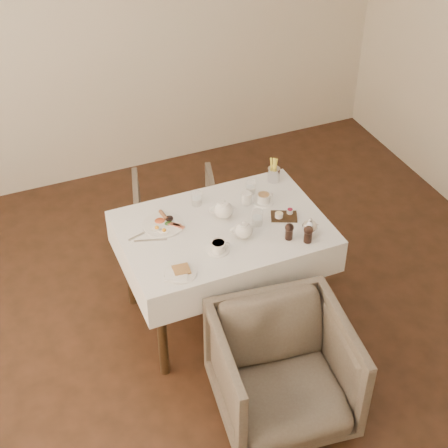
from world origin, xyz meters
TOP-DOWN VIEW (x-y plane):
  - table at (-0.01, 0.49)m, footprint 1.28×0.88m
  - armchair_near at (-0.01, -0.39)m, footprint 0.83×0.85m
  - armchair_far at (-0.05, 1.31)m, footprint 0.74×0.76m
  - breakfast_plate at (-0.35, 0.65)m, footprint 0.26×0.26m
  - side_plate at (-0.41, 0.18)m, footprint 0.21×0.19m
  - teapot_centre at (0.03, 0.57)m, footprint 0.20×0.18m
  - teapot_front at (0.07, 0.34)m, footprint 0.18×0.15m
  - creamer at (0.23, 0.66)m, footprint 0.07×0.07m
  - teacup_near at (-0.13, 0.28)m, footprint 0.13×0.13m
  - teacup_far at (0.33, 0.62)m, footprint 0.13×0.13m
  - glass_left at (-0.07, 0.77)m, footprint 0.08×0.08m
  - glass_mid at (0.20, 0.43)m, footprint 0.08×0.08m
  - glass_right at (0.30, 0.75)m, footprint 0.08×0.08m
  - condiment_board at (0.38, 0.43)m, footprint 0.20×0.17m
  - pepper_mill_left at (0.31, 0.22)m, footprint 0.07×0.07m
  - pepper_mill_right at (0.41, 0.15)m, footprint 0.07×0.07m
  - silver_pot at (0.44, 0.21)m, footprint 0.14×0.13m
  - fries_cup at (0.51, 0.82)m, footprint 0.08×0.08m
  - cutlery_fork at (-0.50, 0.61)m, footprint 0.19×0.08m
  - cutlery_knife at (-0.47, 0.53)m, footprint 0.20×0.08m

SIDE VIEW (x-z plane):
  - armchair_far at x=-0.05m, z-range 0.00..0.56m
  - armchair_near at x=-0.01m, z-range 0.00..0.69m
  - table at x=-0.01m, z-range 0.26..1.02m
  - cutlery_fork at x=-0.50m, z-range 0.76..0.76m
  - cutlery_knife at x=-0.47m, z-range 0.76..0.76m
  - side_plate at x=-0.41m, z-range 0.75..0.78m
  - breakfast_plate at x=-0.35m, z-range 0.75..0.78m
  - condiment_board at x=0.38m, z-range 0.75..0.79m
  - teacup_near at x=-0.13m, z-range 0.75..0.82m
  - teacup_far at x=0.33m, z-range 0.75..0.82m
  - creamer at x=0.23m, z-range 0.76..0.84m
  - glass_right at x=0.30m, z-range 0.76..0.84m
  - glass_left at x=-0.07m, z-range 0.76..0.85m
  - glass_mid at x=0.20m, z-range 0.76..0.85m
  - pepper_mill_left at x=0.31m, z-range 0.76..0.87m
  - pepper_mill_right at x=0.41m, z-range 0.75..0.87m
  - teapot_front at x=0.07m, z-range 0.76..0.88m
  - silver_pot at x=0.44m, z-range 0.76..0.88m
  - teapot_centre at x=0.03m, z-range 0.75..0.89m
  - fries_cup at x=0.51m, z-range 0.74..0.92m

